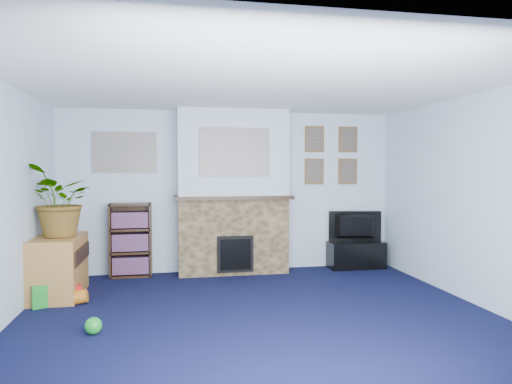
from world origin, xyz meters
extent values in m
cube|color=black|center=(0.00, 0.00, 0.00)|extent=(5.00, 4.50, 0.01)
cube|color=white|center=(0.00, 0.00, 2.40)|extent=(5.00, 4.50, 0.01)
cube|color=silver|center=(0.00, 2.25, 1.20)|extent=(5.00, 0.04, 2.40)
cube|color=silver|center=(0.00, -2.25, 1.20)|extent=(5.00, 0.04, 2.40)
cube|color=silver|center=(2.50, 0.00, 1.20)|extent=(0.04, 4.50, 2.40)
cube|color=brown|center=(0.00, 2.05, 0.55)|extent=(1.60, 0.40, 1.10)
cube|color=brown|center=(0.00, 2.05, 1.75)|extent=(1.60, 0.40, 1.30)
cube|color=brown|center=(0.00, 2.02, 1.12)|extent=(1.72, 0.50, 0.05)
cube|color=brown|center=(0.00, 1.84, 0.32)|extent=(0.52, 0.08, 0.52)
cube|color=brown|center=(0.00, 1.80, 0.32)|extent=(0.44, 0.02, 0.44)
cube|color=gray|center=(0.00, 1.84, 1.78)|extent=(1.00, 0.03, 0.68)
cube|color=gray|center=(-1.55, 2.23, 1.78)|extent=(0.90, 0.03, 0.58)
cube|color=brown|center=(1.30, 2.23, 2.00)|extent=(0.30, 0.03, 0.40)
cube|color=brown|center=(1.85, 2.23, 2.00)|extent=(0.30, 0.03, 0.40)
cube|color=brown|center=(1.30, 2.23, 1.50)|extent=(0.30, 0.03, 0.40)
cube|color=brown|center=(1.85, 2.23, 1.50)|extent=(0.30, 0.03, 0.40)
cube|color=black|center=(1.92, 2.03, 0.23)|extent=(0.86, 0.36, 0.41)
imported|color=black|center=(1.92, 2.05, 0.64)|extent=(0.83, 0.26, 0.47)
cube|color=black|center=(-1.47, 2.23, 0.53)|extent=(0.58, 0.02, 1.05)
cube|color=black|center=(-1.74, 2.10, 0.53)|extent=(0.03, 0.28, 1.05)
cube|color=black|center=(-1.19, 2.10, 0.53)|extent=(0.03, 0.28, 1.05)
cube|color=black|center=(-1.47, 2.10, 0.01)|extent=(0.56, 0.28, 0.03)
cube|color=black|center=(-1.47, 2.10, 0.35)|extent=(0.56, 0.28, 0.03)
cube|color=black|center=(-1.47, 2.10, 0.68)|extent=(0.56, 0.28, 0.03)
cube|color=black|center=(-1.47, 2.10, 1.04)|extent=(0.56, 0.28, 0.03)
cube|color=black|center=(-1.47, 2.09, 0.17)|extent=(0.50, 0.22, 0.24)
cube|color=black|center=(-1.47, 2.09, 0.50)|extent=(0.50, 0.22, 0.24)
cube|color=black|center=(-1.47, 2.09, 0.82)|extent=(0.50, 0.22, 0.22)
cube|color=#A46F34|center=(-2.24, 1.21, 0.35)|extent=(0.52, 0.94, 0.73)
imported|color=#26661E|center=(-2.19, 1.16, 1.17)|extent=(0.83, 0.91, 0.88)
cube|color=gold|center=(-0.10, 2.00, 1.22)|extent=(0.10, 0.06, 0.14)
cylinder|color=#B2BFC6|center=(0.26, 2.00, 1.23)|extent=(0.05, 0.05, 0.18)
sphere|color=gray|center=(-0.53, 2.00, 1.22)|extent=(0.13, 0.13, 0.13)
cylinder|color=red|center=(0.73, 2.00, 1.21)|extent=(0.06, 0.06, 0.12)
cube|color=#198C26|center=(-2.30, 0.86, 0.14)|extent=(0.40, 0.37, 0.26)
sphere|color=#198C26|center=(-1.62, -0.20, 0.09)|extent=(0.16, 0.16, 0.16)
cube|color=red|center=(-2.01, 0.92, 0.11)|extent=(0.19, 0.19, 0.19)
cylinder|color=orange|center=(-2.02, 0.83, 0.07)|extent=(0.35, 0.15, 0.20)
camera|label=1|loc=(-0.89, -4.59, 1.55)|focal=32.00mm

